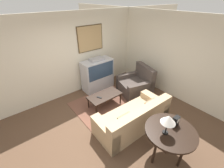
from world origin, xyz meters
The scene contains 12 objects.
ground_plane centered at (0.00, 0.00, 0.00)m, with size 12.00×12.00×0.00m, color brown.
wall_back centered at (0.01, 2.13, 1.36)m, with size 12.00×0.10×2.70m.
wall_right centered at (2.63, 0.00, 1.35)m, with size 0.06×12.00×2.70m.
area_rug centered at (0.46, 0.67, 0.01)m, with size 1.95×1.85×0.01m.
tv centered at (0.85, 1.75, 0.58)m, with size 1.12×0.52×1.22m.
couch centered at (0.46, -0.46, 0.29)m, with size 2.02×0.94×0.80m.
armchair centered at (1.74, 0.66, 0.31)m, with size 1.22×1.22×0.98m.
coffee_table centered at (0.42, 0.75, 0.36)m, with size 1.03×0.54×0.41m.
console_table centered at (0.41, -1.49, 0.70)m, with size 1.02×1.02×0.77m.
table_lamp centered at (0.27, -1.45, 1.12)m, with size 0.28×0.28×0.44m.
mantel_clock centered at (0.61, -1.45, 0.87)m, with size 0.15×0.10×0.21m.
remote centered at (0.21, 0.74, 0.42)m, with size 0.11×0.16×0.02m.
Camera 1 is at (-1.80, -2.36, 3.09)m, focal length 24.00 mm.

